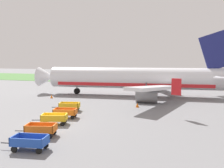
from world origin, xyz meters
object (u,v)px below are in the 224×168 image
baggage_cart_second_in_row (41,129)px  traffic_cone_mid_apron (52,96)px  baggage_cart_fourth_in_row (65,113)px  traffic_cone_near_plane (137,105)px  baggage_cart_third_in_row (54,119)px  baggage_cart_far_end (69,106)px  airplane (139,79)px  baggage_cart_nearest (30,142)px

baggage_cart_second_in_row → traffic_cone_mid_apron: size_ratio=6.01×
baggage_cart_fourth_in_row → traffic_cone_near_plane: 10.65m
baggage_cart_third_in_row → baggage_cart_far_end: (-1.58, 6.30, 0.00)m
airplane → baggage_cart_far_end: bearing=-110.8°
baggage_cart_nearest → baggage_cart_far_end: same height
baggage_cart_far_end → baggage_cart_nearest: bearing=-74.6°
baggage_cart_nearest → traffic_cone_near_plane: baggage_cart_nearest is taller
airplane → baggage_cart_fourth_in_row: 19.41m
baggage_cart_nearest → baggage_cart_second_in_row: 3.25m
baggage_cart_fourth_in_row → baggage_cart_nearest: bearing=-76.4°
baggage_cart_second_in_row → baggage_cart_nearest: bearing=-70.2°
baggage_cart_second_in_row → traffic_cone_mid_apron: baggage_cart_second_in_row is taller
airplane → baggage_cart_fourth_in_row: bearing=-103.4°
airplane → baggage_cart_second_in_row: size_ratio=10.40×
baggage_cart_nearest → baggage_cart_far_end: bearing=105.4°
traffic_cone_mid_apron → airplane: bearing=27.7°
baggage_cart_nearest → traffic_cone_mid_apron: size_ratio=6.00×
baggage_cart_third_in_row → traffic_cone_mid_apron: bearing=122.3°
baggage_cart_second_in_row → baggage_cart_third_in_row: 3.87m
airplane → traffic_cone_near_plane: size_ratio=61.19×
baggage_cart_third_in_row → traffic_cone_near_plane: size_ratio=5.86×
traffic_cone_near_plane → baggage_cart_far_end: bearing=-147.2°
baggage_cart_second_in_row → baggage_cart_fourth_in_row: 6.63m
baggage_cart_second_in_row → baggage_cart_fourth_in_row: size_ratio=1.00×
baggage_cart_second_in_row → baggage_cart_far_end: size_ratio=1.00×
airplane → baggage_cart_nearest: (-2.14, -28.30, -2.45)m
baggage_cart_nearest → baggage_cart_fourth_in_row: same height
traffic_cone_mid_apron → baggage_cart_far_end: bearing=-47.2°
airplane → baggage_cart_third_in_row: bearing=-101.0°
baggage_cart_third_in_row → baggage_cart_fourth_in_row: 2.78m
baggage_cart_nearest → traffic_cone_mid_apron: 24.07m
baggage_cart_nearest → baggage_cart_second_in_row: same height
traffic_cone_near_plane → traffic_cone_mid_apron: (-15.30, 3.21, -0.01)m
baggage_cart_nearest → baggage_cart_second_in_row: size_ratio=1.00×
traffic_cone_near_plane → traffic_cone_mid_apron: bearing=168.1°
baggage_cart_second_in_row → traffic_cone_near_plane: 15.90m
baggage_cart_third_in_row → baggage_cart_fourth_in_row: same height
baggage_cart_far_end → traffic_cone_mid_apron: (-7.59, 8.19, -0.30)m
baggage_cart_third_in_row → baggage_cart_far_end: size_ratio=1.00×
baggage_cart_nearest → baggage_cart_third_in_row: same height
baggage_cart_fourth_in_row → traffic_cone_near_plane: baggage_cart_fourth_in_row is taller
baggage_cart_nearest → traffic_cone_near_plane: (4.09, 18.08, -0.29)m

